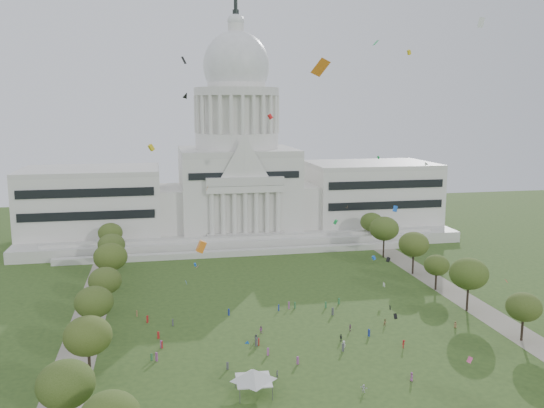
{
  "coord_description": "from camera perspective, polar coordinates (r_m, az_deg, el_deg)",
  "views": [
    {
      "loc": [
        -30.5,
        -107.48,
        50.56
      ],
      "look_at": [
        0.0,
        45.0,
        24.0
      ],
      "focal_mm": 38.0,
      "sensor_mm": 36.0,
      "label": 1
    }
  ],
  "objects": [
    {
      "name": "row_tree_l_4",
      "position": [
        165.68,
        -15.71,
        -5.07
      ],
      "size": [
        9.29,
        9.29,
        13.21
      ],
      "color": "black",
      "rests_on": "ground"
    },
    {
      "name": "kite_swarm",
      "position": [
        118.78,
        3.44,
        -1.05
      ],
      "size": [
        93.48,
        109.71,
        65.93
      ],
      "color": "green",
      "rests_on": "ground"
    },
    {
      "name": "event_tent",
      "position": [
        106.05,
        -1.84,
        -16.52
      ],
      "size": [
        9.1,
        9.1,
        4.82
      ],
      "color": "#4C4C4C",
      "rests_on": "ground"
    },
    {
      "name": "row_tree_r_1",
      "position": [
        137.5,
        23.68,
        -9.34
      ],
      "size": [
        7.58,
        7.58,
        10.78
      ],
      "color": "black",
      "rests_on": "ground"
    },
    {
      "name": "row_tree_r_4",
      "position": [
        179.39,
        13.87,
        -3.9
      ],
      "size": [
        9.19,
        9.19,
        13.06
      ],
      "color": "black",
      "rests_on": "ground"
    },
    {
      "name": "ground",
      "position": [
        122.64,
        4.27,
        -14.68
      ],
      "size": [
        400.0,
        400.0,
        0.0
      ],
      "primitive_type": "plane",
      "color": "#314C1D",
      "rests_on": "ground"
    },
    {
      "name": "row_tree_r_6",
      "position": [
        214.19,
        9.85,
        -1.77
      ],
      "size": [
        8.42,
        8.42,
        11.97
      ],
      "color": "black",
      "rests_on": "ground"
    },
    {
      "name": "row_tree_l_6",
      "position": [
        201.78,
        -15.72,
        -2.77
      ],
      "size": [
        8.19,
        8.19,
        11.64
      ],
      "color": "black",
      "rests_on": "ground"
    },
    {
      "name": "person_11",
      "position": [
        109.17,
        9.06,
        -17.58
      ],
      "size": [
        1.43,
        1.29,
        1.5
      ],
      "primitive_type": "imported",
      "rotation": [
        0.0,
        0.0,
        2.47
      ],
      "color": "silver",
      "rests_on": "ground"
    },
    {
      "name": "person_2",
      "position": [
        139.06,
        11.15,
        -11.45
      ],
      "size": [
        0.9,
        0.66,
        1.68
      ],
      "primitive_type": "imported",
      "rotation": [
        0.0,
        0.0,
        0.2
      ],
      "color": "olive",
      "rests_on": "ground"
    },
    {
      "name": "row_tree_l_2",
      "position": [
        132.48,
        -17.23,
        -9.27
      ],
      "size": [
        8.42,
        8.42,
        11.97
      ],
      "color": "black",
      "rests_on": "ground"
    },
    {
      "name": "distant_crowd",
      "position": [
        133.36,
        -2.3,
        -12.21
      ],
      "size": [
        51.4,
        33.7,
        1.87
      ],
      "color": "#33723F",
      "rests_on": "ground"
    },
    {
      "name": "capitol",
      "position": [
        224.95,
        -3.43,
        2.46
      ],
      "size": [
        160.0,
        64.5,
        91.3
      ],
      "color": "beige",
      "rests_on": "ground"
    },
    {
      "name": "person_9",
      "position": [
        128.14,
        12.91,
        -13.37
      ],
      "size": [
        1.25,
        1.24,
        1.8
      ],
      "primitive_type": "imported",
      "rotation": [
        0.0,
        0.0,
        0.77
      ],
      "color": "#B21E1E",
      "rests_on": "ground"
    },
    {
      "name": "row_tree_l_3",
      "position": [
        148.23,
        -16.21,
        -7.31
      ],
      "size": [
        8.12,
        8.12,
        11.55
      ],
      "color": "black",
      "rests_on": "ground"
    },
    {
      "name": "path_left",
      "position": [
        147.52,
        -17.73,
        -10.82
      ],
      "size": [
        8.0,
        160.0,
        0.04
      ],
      "primitive_type": "cube",
      "color": "gray",
      "rests_on": "ground"
    },
    {
      "name": "row_tree_r_3",
      "position": [
        166.3,
        16.0,
        -5.85
      ],
      "size": [
        7.01,
        7.01,
        9.98
      ],
      "color": "black",
      "rests_on": "ground"
    },
    {
      "name": "person_10",
      "position": [
        134.87,
        7.75,
        -12.04
      ],
      "size": [
        0.55,
        0.97,
        1.64
      ],
      "primitive_type": "imported",
      "rotation": [
        0.0,
        0.0,
        1.54
      ],
      "color": "#994C8C",
      "rests_on": "ground"
    },
    {
      "name": "person_3",
      "position": [
        126.06,
        7.13,
        -13.64
      ],
      "size": [
        0.82,
        1.14,
        1.59
      ],
      "primitive_type": "imported",
      "rotation": [
        0.0,
        0.0,
        5.02
      ],
      "color": "silver",
      "rests_on": "ground"
    },
    {
      "name": "row_tree_r_2",
      "position": [
        151.17,
        18.93,
        -6.54
      ],
      "size": [
        9.55,
        9.55,
        13.58
      ],
      "color": "black",
      "rests_on": "ground"
    },
    {
      "name": "row_tree_r_5",
      "position": [
        196.71,
        11.06,
        -2.41
      ],
      "size": [
        9.82,
        9.82,
        13.96
      ],
      "color": "black",
      "rests_on": "ground"
    },
    {
      "name": "person_5",
      "position": [
        128.29,
        -1.58,
        -13.13
      ],
      "size": [
        1.41,
        1.54,
        1.62
      ],
      "primitive_type": "imported",
      "rotation": [
        0.0,
        0.0,
        2.26
      ],
      "color": "#4C4C51",
      "rests_on": "ground"
    },
    {
      "name": "person_7",
      "position": [
        112.84,
        0.51,
        -16.49
      ],
      "size": [
        0.68,
        0.7,
        1.55
      ],
      "primitive_type": "imported",
      "rotation": [
        0.0,
        0.0,
        4.03
      ],
      "color": "#4C4C51",
      "rests_on": "ground"
    },
    {
      "name": "path_right",
      "position": [
        166.19,
        17.71,
        -8.49
      ],
      "size": [
        8.0,
        160.0,
        0.04
      ],
      "primitive_type": "cube",
      "color": "gray",
      "rests_on": "ground"
    },
    {
      "name": "person_0",
      "position": [
        141.92,
        17.71,
        -11.32
      ],
      "size": [
        0.91,
        0.88,
        1.58
      ],
      "primitive_type": "imported",
      "rotation": [
        0.0,
        0.0,
        5.57
      ],
      "color": "olive",
      "rests_on": "ground"
    },
    {
      "name": "row_tree_l_5",
      "position": [
        183.99,
        -15.62,
        -3.91
      ],
      "size": [
        8.33,
        8.33,
        11.85
      ],
      "color": "black",
      "rests_on": "ground"
    },
    {
      "name": "row_tree_l_1",
      "position": [
        113.31,
        -17.78,
        -12.34
      ],
      "size": [
        8.86,
        8.86,
        12.59
      ],
      "color": "black",
      "rests_on": "ground"
    },
    {
      "name": "person_8",
      "position": [
        132.6,
        -1.12,
        -12.33
      ],
      "size": [
        0.92,
        0.69,
        1.68
      ],
      "primitive_type": "imported",
      "rotation": [
        0.0,
        0.0,
        2.89
      ],
      "color": "#994C8C",
      "rests_on": "ground"
    },
    {
      "name": "row_tree_l_0",
      "position": [
        96.5,
        -19.77,
        -16.46
      ],
      "size": [
        8.85,
        8.85,
        12.59
      ],
      "color": "black",
      "rests_on": "ground"
    },
    {
      "name": "person_6",
      "position": [
        114.65,
        13.66,
        -16.28
      ],
      "size": [
        0.73,
        0.95,
        1.75
      ],
      "primitive_type": "imported",
      "rotation": [
        0.0,
        0.0,
        1.36
      ],
      "color": "#994C8C",
      "rests_on": "ground"
    },
    {
      "name": "person_4",
      "position": [
        129.34,
        6.84,
        -13.0
      ],
      "size": [
        0.74,
        1.05,
        1.61
      ],
      "primitive_type": "imported",
      "rotation": [
        0.0,
        0.0,
        4.97
      ],
      "color": "#26262B",
      "rests_on": "ground"
    }
  ]
}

